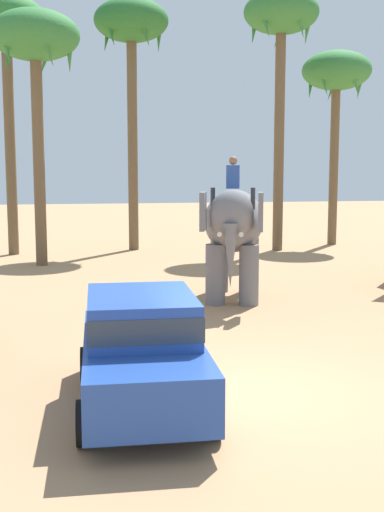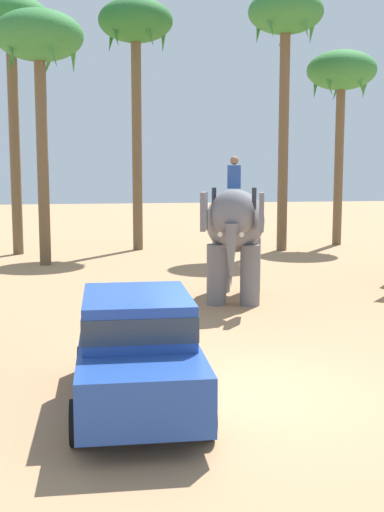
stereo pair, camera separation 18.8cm
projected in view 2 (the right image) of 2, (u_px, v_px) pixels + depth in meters
The scene contains 8 objects.
ground_plane at pixel (244, 394), 10.31m from camera, with size 120.00×120.00×0.00m, color tan.
car_sedan_foreground at pixel (137, 346), 9.66m from camera, with size 2.04×4.18×1.70m.
elephant_with_mahout at pixel (235, 227), 17.52m from camera, with size 2.54×4.02×3.88m.
palm_tree_behind_elephant at pixel (286, 24), 27.51m from camera, with size 3.20×3.20×11.08m.
palm_tree_near_hut at pixel (39, 44), 23.29m from camera, with size 3.20×3.20×9.22m.
palm_tree_left_of_road at pixel (341, 77), 29.97m from camera, with size 3.20×3.20×9.01m.
palm_tree_far_back at pixel (11, 29), 26.28m from camera, with size 3.20×3.20×10.52m.
palm_tree_leaning_seaward at pixel (136, 32), 27.81m from camera, with size 3.20×3.20×10.78m.
Camera 2 is at (-2.66, -9.60, 3.52)m, focal length 45.56 mm.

